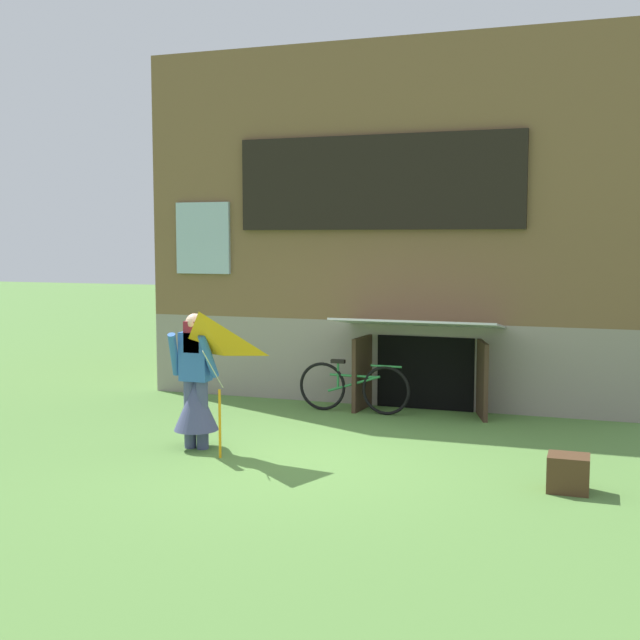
% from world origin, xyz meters
% --- Properties ---
extents(ground_plane, '(60.00, 60.00, 0.00)m').
position_xyz_m(ground_plane, '(0.00, 0.00, 0.00)').
color(ground_plane, '#56843D').
extents(log_house, '(7.32, 5.65, 5.28)m').
position_xyz_m(log_house, '(-0.00, 5.26, 2.64)').
color(log_house, gray).
rests_on(log_house, ground_plane).
extents(person, '(0.61, 0.52, 1.59)m').
position_xyz_m(person, '(-1.36, -0.08, 0.67)').
color(person, '#474C75').
rests_on(person, ground_plane).
extents(kite, '(0.88, 0.85, 1.58)m').
position_xyz_m(kite, '(-1.04, -0.58, 1.28)').
color(kite, orange).
rests_on(kite, ground_plane).
extents(bicycle_green, '(1.63, 0.09, 0.74)m').
position_xyz_m(bicycle_green, '(-0.18, 2.42, 0.36)').
color(bicycle_green, black).
rests_on(bicycle_green, ground_plane).
extents(wooden_crate, '(0.39, 0.33, 0.36)m').
position_xyz_m(wooden_crate, '(2.82, -0.38, 0.18)').
color(wooden_crate, '#4C331E').
rests_on(wooden_crate, ground_plane).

